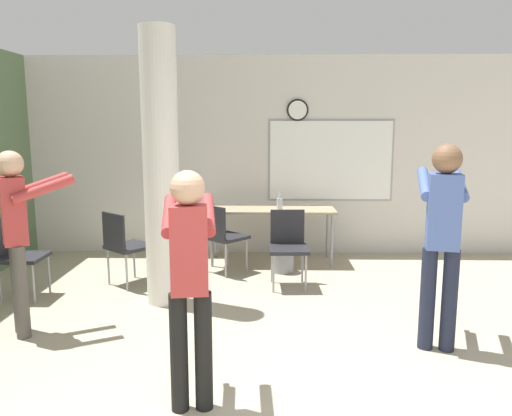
{
  "coord_description": "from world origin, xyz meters",
  "views": [
    {
      "loc": [
        -0.05,
        -2.1,
        1.84
      ],
      "look_at": [
        -0.15,
        2.38,
        1.1
      ],
      "focal_mm": 35.0,
      "sensor_mm": 36.0,
      "label": 1
    }
  ],
  "objects_px": {
    "chair_table_front": "(288,242)",
    "person_playing_side": "(442,231)",
    "chair_near_pillar": "(124,243)",
    "chair_table_left": "(222,233)",
    "chair_by_left_wall": "(16,252)",
    "folding_table": "(272,212)",
    "person_watching_back": "(18,229)",
    "person_playing_front": "(190,272)",
    "bottle_on_table": "(280,204)"
  },
  "relations": [
    {
      "from": "chair_table_front",
      "to": "person_playing_side",
      "type": "distance_m",
      "value": 2.06
    },
    {
      "from": "chair_near_pillar",
      "to": "person_playing_side",
      "type": "xyz_separation_m",
      "value": [
        3.06,
        -1.57,
        0.49
      ]
    },
    {
      "from": "chair_table_left",
      "to": "chair_by_left_wall",
      "type": "relative_size",
      "value": 1.0
    },
    {
      "from": "folding_table",
      "to": "chair_by_left_wall",
      "type": "height_order",
      "value": "chair_by_left_wall"
    },
    {
      "from": "chair_table_left",
      "to": "chair_near_pillar",
      "type": "bearing_deg",
      "value": -154.01
    },
    {
      "from": "folding_table",
      "to": "person_watching_back",
      "type": "xyz_separation_m",
      "value": [
        -2.21,
        -2.42,
        0.28
      ]
    },
    {
      "from": "chair_table_left",
      "to": "person_playing_front",
      "type": "height_order",
      "value": "person_playing_front"
    },
    {
      "from": "folding_table",
      "to": "person_watching_back",
      "type": "relative_size",
      "value": 1.03
    },
    {
      "from": "bottle_on_table",
      "to": "person_playing_side",
      "type": "height_order",
      "value": "person_playing_side"
    },
    {
      "from": "chair_table_left",
      "to": "chair_table_front",
      "type": "relative_size",
      "value": 1.0
    },
    {
      "from": "folding_table",
      "to": "bottle_on_table",
      "type": "xyz_separation_m",
      "value": [
        0.1,
        -0.14,
        0.14
      ]
    },
    {
      "from": "bottle_on_table",
      "to": "chair_by_left_wall",
      "type": "height_order",
      "value": "bottle_on_table"
    },
    {
      "from": "chair_table_front",
      "to": "person_playing_front",
      "type": "distance_m",
      "value": 2.69
    },
    {
      "from": "chair_near_pillar",
      "to": "person_watching_back",
      "type": "height_order",
      "value": "person_watching_back"
    },
    {
      "from": "chair_table_left",
      "to": "chair_near_pillar",
      "type": "distance_m",
      "value": 1.2
    },
    {
      "from": "person_watching_back",
      "to": "person_playing_side",
      "type": "xyz_separation_m",
      "value": [
        3.57,
        -0.2,
        0.04
      ]
    },
    {
      "from": "chair_table_front",
      "to": "chair_near_pillar",
      "type": "relative_size",
      "value": 1.0
    },
    {
      "from": "bottle_on_table",
      "to": "person_playing_side",
      "type": "distance_m",
      "value": 2.79
    },
    {
      "from": "chair_table_left",
      "to": "chair_by_left_wall",
      "type": "distance_m",
      "value": 2.32
    },
    {
      "from": "chair_by_left_wall",
      "to": "person_playing_front",
      "type": "distance_m",
      "value": 3.03
    },
    {
      "from": "folding_table",
      "to": "bottle_on_table",
      "type": "bearing_deg",
      "value": -53.39
    },
    {
      "from": "folding_table",
      "to": "chair_near_pillar",
      "type": "distance_m",
      "value": 2.01
    },
    {
      "from": "chair_table_left",
      "to": "person_playing_front",
      "type": "bearing_deg",
      "value": -88.65
    },
    {
      "from": "chair_table_left",
      "to": "person_watching_back",
      "type": "relative_size",
      "value": 0.53
    },
    {
      "from": "chair_by_left_wall",
      "to": "chair_near_pillar",
      "type": "distance_m",
      "value": 1.12
    },
    {
      "from": "folding_table",
      "to": "chair_by_left_wall",
      "type": "xyz_separation_m",
      "value": [
        -2.73,
        -1.5,
        -0.17
      ]
    },
    {
      "from": "bottle_on_table",
      "to": "chair_near_pillar",
      "type": "distance_m",
      "value": 2.05
    },
    {
      "from": "folding_table",
      "to": "chair_by_left_wall",
      "type": "relative_size",
      "value": 1.94
    },
    {
      "from": "person_playing_front",
      "to": "chair_near_pillar",
      "type": "bearing_deg",
      "value": 114.66
    },
    {
      "from": "folding_table",
      "to": "chair_near_pillar",
      "type": "xyz_separation_m",
      "value": [
        -1.7,
        -1.06,
        -0.17
      ]
    },
    {
      "from": "chair_near_pillar",
      "to": "chair_table_front",
      "type": "bearing_deg",
      "value": 1.7
    },
    {
      "from": "bottle_on_table",
      "to": "person_playing_side",
      "type": "xyz_separation_m",
      "value": [
        1.25,
        -2.49,
        0.17
      ]
    },
    {
      "from": "chair_table_front",
      "to": "chair_near_pillar",
      "type": "bearing_deg",
      "value": -178.3
    },
    {
      "from": "chair_by_left_wall",
      "to": "folding_table",
      "type": "bearing_deg",
      "value": 28.74
    },
    {
      "from": "chair_by_left_wall",
      "to": "chair_near_pillar",
      "type": "relative_size",
      "value": 1.0
    },
    {
      "from": "folding_table",
      "to": "person_watching_back",
      "type": "height_order",
      "value": "person_watching_back"
    },
    {
      "from": "person_watching_back",
      "to": "bottle_on_table",
      "type": "bearing_deg",
      "value": 44.63
    },
    {
      "from": "chair_by_left_wall",
      "to": "chair_near_pillar",
      "type": "height_order",
      "value": "same"
    },
    {
      "from": "chair_near_pillar",
      "to": "chair_table_left",
      "type": "bearing_deg",
      "value": 25.99
    },
    {
      "from": "bottle_on_table",
      "to": "chair_table_left",
      "type": "distance_m",
      "value": 0.88
    },
    {
      "from": "folding_table",
      "to": "chair_table_front",
      "type": "height_order",
      "value": "chair_table_front"
    },
    {
      "from": "person_playing_side",
      "to": "chair_table_left",
      "type": "bearing_deg",
      "value": 133.37
    },
    {
      "from": "chair_table_left",
      "to": "person_playing_front",
      "type": "xyz_separation_m",
      "value": [
        0.07,
        -3.03,
        0.42
      ]
    },
    {
      "from": "bottle_on_table",
      "to": "chair_by_left_wall",
      "type": "relative_size",
      "value": 0.26
    },
    {
      "from": "bottle_on_table",
      "to": "person_watching_back",
      "type": "xyz_separation_m",
      "value": [
        -2.32,
        -2.29,
        0.13
      ]
    },
    {
      "from": "chair_near_pillar",
      "to": "bottle_on_table",
      "type": "bearing_deg",
      "value": 27.05
    },
    {
      "from": "chair_table_front",
      "to": "person_playing_side",
      "type": "xyz_separation_m",
      "value": [
        1.17,
        -1.62,
        0.49
      ]
    },
    {
      "from": "person_playing_side",
      "to": "chair_near_pillar",
      "type": "bearing_deg",
      "value": 152.84
    },
    {
      "from": "chair_near_pillar",
      "to": "person_playing_side",
      "type": "height_order",
      "value": "person_playing_side"
    },
    {
      "from": "chair_table_front",
      "to": "person_watching_back",
      "type": "bearing_deg",
      "value": -149.32
    }
  ]
}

